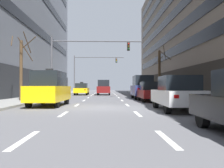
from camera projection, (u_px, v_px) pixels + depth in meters
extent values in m
plane|color=slate|center=(102.00, 108.00, 13.46)|extent=(120.00, 120.00, 0.00)
cube|color=gray|center=(217.00, 106.00, 13.64)|extent=(3.43, 80.00, 0.14)
cube|color=silver|center=(24.00, 140.00, 5.42)|extent=(0.16, 2.00, 0.01)
cube|color=silver|center=(63.00, 114.00, 10.42)|extent=(0.16, 2.00, 0.01)
cube|color=silver|center=(77.00, 105.00, 15.42)|extent=(0.16, 2.00, 0.01)
cube|color=silver|center=(84.00, 100.00, 20.41)|extent=(0.16, 2.00, 0.01)
cube|color=silver|center=(88.00, 98.00, 25.41)|extent=(0.16, 2.00, 0.01)
cube|color=silver|center=(91.00, 96.00, 30.41)|extent=(0.16, 2.00, 0.01)
cube|color=silver|center=(93.00, 94.00, 35.41)|extent=(0.16, 2.00, 0.01)
cube|color=silver|center=(95.00, 93.00, 40.41)|extent=(0.16, 2.00, 0.01)
cube|color=silver|center=(96.00, 93.00, 45.40)|extent=(0.16, 2.00, 0.01)
cube|color=silver|center=(167.00, 139.00, 5.51)|extent=(0.16, 2.00, 0.01)
cube|color=silver|center=(138.00, 114.00, 10.51)|extent=(0.16, 2.00, 0.01)
cube|color=silver|center=(127.00, 105.00, 15.51)|extent=(0.16, 2.00, 0.01)
cube|color=silver|center=(122.00, 100.00, 20.50)|extent=(0.16, 2.00, 0.01)
cube|color=silver|center=(119.00, 98.00, 25.50)|extent=(0.16, 2.00, 0.01)
cube|color=silver|center=(117.00, 96.00, 30.50)|extent=(0.16, 2.00, 0.01)
cube|color=silver|center=(115.00, 94.00, 35.50)|extent=(0.16, 2.00, 0.01)
cube|color=silver|center=(114.00, 93.00, 40.49)|extent=(0.16, 2.00, 0.01)
cube|color=silver|center=(113.00, 93.00, 45.49)|extent=(0.16, 2.00, 0.01)
cylinder|color=black|center=(77.00, 92.00, 34.75)|extent=(0.22, 0.65, 0.65)
cylinder|color=black|center=(88.00, 92.00, 34.79)|extent=(0.22, 0.65, 0.65)
cylinder|color=black|center=(75.00, 93.00, 32.08)|extent=(0.22, 0.65, 0.65)
cylinder|color=black|center=(87.00, 93.00, 32.12)|extent=(0.22, 0.65, 0.65)
cube|color=yellow|center=(82.00, 90.00, 33.44)|extent=(1.83, 4.36, 0.63)
cube|color=black|center=(82.00, 86.00, 33.25)|extent=(1.59, 1.88, 0.67)
cube|color=white|center=(79.00, 89.00, 35.56)|extent=(0.20, 0.08, 0.14)
cube|color=red|center=(75.00, 90.00, 31.28)|extent=(0.20, 0.08, 0.14)
cube|color=white|center=(87.00, 89.00, 35.60)|extent=(0.20, 0.08, 0.14)
cube|color=red|center=(85.00, 90.00, 31.32)|extent=(0.20, 0.08, 0.14)
cube|color=black|center=(82.00, 83.00, 33.25)|extent=(0.44, 0.20, 0.18)
cylinder|color=black|center=(43.00, 99.00, 16.12)|extent=(0.25, 0.67, 0.66)
cylinder|color=black|center=(67.00, 99.00, 16.10)|extent=(0.25, 0.67, 0.66)
cylinder|color=black|center=(29.00, 102.00, 13.43)|extent=(0.25, 0.67, 0.66)
cylinder|color=black|center=(57.00, 102.00, 13.40)|extent=(0.25, 0.67, 0.66)
cube|color=yellow|center=(49.00, 93.00, 14.76)|extent=(2.01, 4.46, 0.90)
cube|color=black|center=(49.00, 79.00, 14.77)|extent=(1.70, 2.66, 0.90)
cube|color=white|center=(49.00, 90.00, 16.93)|extent=(0.20, 0.09, 0.14)
cube|color=red|center=(26.00, 92.00, 12.62)|extent=(0.20, 0.09, 0.14)
cube|color=white|center=(67.00, 90.00, 16.91)|extent=(0.20, 0.09, 0.14)
cube|color=red|center=(50.00, 92.00, 12.60)|extent=(0.20, 0.09, 0.14)
cube|color=black|center=(49.00, 70.00, 14.78)|extent=(0.45, 0.22, 0.18)
cylinder|color=black|center=(98.00, 92.00, 34.82)|extent=(0.22, 0.65, 0.65)
cylinder|color=black|center=(109.00, 92.00, 34.85)|extent=(0.22, 0.65, 0.65)
cylinder|color=black|center=(98.00, 93.00, 32.18)|extent=(0.22, 0.65, 0.65)
cylinder|color=black|center=(109.00, 93.00, 32.20)|extent=(0.22, 0.65, 0.65)
cube|color=maroon|center=(104.00, 89.00, 33.52)|extent=(1.85, 4.33, 0.88)
cube|color=black|center=(104.00, 83.00, 33.52)|extent=(1.60, 2.56, 0.88)
cube|color=white|center=(100.00, 88.00, 35.62)|extent=(0.20, 0.08, 0.14)
cube|color=red|center=(99.00, 89.00, 31.39)|extent=(0.20, 0.08, 0.14)
cube|color=white|center=(108.00, 88.00, 35.64)|extent=(0.20, 0.08, 0.14)
cube|color=red|center=(108.00, 89.00, 31.41)|extent=(0.20, 0.08, 0.14)
cylinder|color=black|center=(202.00, 117.00, 7.00)|extent=(0.23, 0.66, 0.65)
cube|color=white|center=(198.00, 100.00, 7.81)|extent=(0.20, 0.08, 0.14)
cylinder|color=black|center=(156.00, 102.00, 13.37)|extent=(0.25, 0.70, 0.69)
cylinder|color=black|center=(186.00, 102.00, 13.37)|extent=(0.25, 0.70, 0.69)
cylinder|color=black|center=(167.00, 106.00, 10.55)|extent=(0.25, 0.70, 0.69)
cylinder|color=black|center=(205.00, 106.00, 10.55)|extent=(0.25, 0.70, 0.69)
cube|color=white|center=(178.00, 97.00, 11.96)|extent=(2.05, 4.66, 0.67)
cube|color=black|center=(179.00, 83.00, 11.76)|extent=(1.73, 2.03, 0.71)
cube|color=white|center=(156.00, 93.00, 14.23)|extent=(0.21, 0.09, 0.15)
cube|color=red|center=(176.00, 97.00, 9.70)|extent=(0.21, 0.09, 0.15)
cube|color=white|center=(178.00, 93.00, 14.23)|extent=(0.21, 0.09, 0.15)
cube|color=red|center=(209.00, 97.00, 9.70)|extent=(0.21, 0.09, 0.15)
cylinder|color=black|center=(139.00, 97.00, 20.41)|extent=(0.22, 0.63, 0.63)
cylinder|color=black|center=(157.00, 97.00, 20.44)|extent=(0.22, 0.63, 0.63)
cylinder|color=black|center=(143.00, 98.00, 17.84)|extent=(0.22, 0.63, 0.63)
cylinder|color=black|center=(164.00, 98.00, 17.87)|extent=(0.22, 0.63, 0.63)
cube|color=maroon|center=(151.00, 94.00, 19.14)|extent=(1.79, 4.21, 0.61)
cube|color=black|center=(151.00, 86.00, 18.96)|extent=(1.54, 1.82, 0.65)
cube|color=white|center=(139.00, 92.00, 21.19)|extent=(0.19, 0.08, 0.13)
cube|color=red|center=(147.00, 93.00, 17.08)|extent=(0.19, 0.08, 0.13)
cube|color=white|center=(153.00, 92.00, 21.21)|extent=(0.19, 0.08, 0.13)
cube|color=red|center=(164.00, 93.00, 17.10)|extent=(0.19, 0.08, 0.13)
cylinder|color=black|center=(132.00, 95.00, 24.65)|extent=(0.24, 0.70, 0.70)
cylinder|color=black|center=(149.00, 95.00, 24.68)|extent=(0.24, 0.70, 0.70)
cylinder|color=black|center=(136.00, 96.00, 21.80)|extent=(0.24, 0.70, 0.70)
cylinder|color=black|center=(154.00, 96.00, 21.83)|extent=(0.24, 0.70, 0.70)
cube|color=navy|center=(143.00, 90.00, 23.24)|extent=(1.99, 4.67, 0.95)
cube|color=black|center=(143.00, 81.00, 23.25)|extent=(1.72, 2.77, 0.95)
cube|color=white|center=(133.00, 88.00, 25.52)|extent=(0.21, 0.09, 0.15)
cube|color=red|center=(139.00, 89.00, 20.95)|extent=(0.21, 0.09, 0.15)
cube|color=white|center=(146.00, 88.00, 25.54)|extent=(0.21, 0.09, 0.15)
cube|color=red|center=(154.00, 89.00, 20.97)|extent=(0.21, 0.09, 0.15)
cylinder|color=#4C4C51|center=(52.00, 66.00, 24.33)|extent=(0.18, 0.18, 6.19)
cylinder|color=#4C4C51|center=(97.00, 41.00, 24.48)|extent=(9.23, 0.12, 0.12)
cube|color=black|center=(128.00, 47.00, 24.56)|extent=(0.28, 0.24, 0.84)
sphere|color=red|center=(129.00, 44.00, 24.42)|extent=(0.17, 0.17, 0.17)
sphere|color=#523505|center=(129.00, 46.00, 24.42)|extent=(0.17, 0.17, 0.17)
sphere|color=#073E10|center=(129.00, 49.00, 24.42)|extent=(0.17, 0.17, 0.17)
cylinder|color=#4C4C51|center=(74.00, 74.00, 42.18)|extent=(0.18, 0.18, 6.54)
cylinder|color=#4C4C51|center=(99.00, 57.00, 42.33)|extent=(8.72, 0.12, 0.12)
cube|color=black|center=(116.00, 60.00, 42.40)|extent=(0.28, 0.24, 0.84)
sphere|color=#4B0704|center=(116.00, 59.00, 42.27)|extent=(0.17, 0.17, 0.17)
sphere|color=orange|center=(116.00, 60.00, 42.26)|extent=(0.17, 0.17, 0.17)
sphere|color=#073E10|center=(116.00, 62.00, 42.26)|extent=(0.17, 0.17, 0.17)
cylinder|color=#4C3823|center=(159.00, 73.00, 26.74)|extent=(0.30, 0.30, 5.06)
cylinder|color=#42301E|center=(158.00, 61.00, 27.33)|extent=(1.19, 0.13, 1.05)
cylinder|color=#42301E|center=(165.00, 55.00, 26.01)|extent=(1.59, 0.97, 0.99)
cylinder|color=#42301E|center=(165.00, 53.00, 26.50)|extent=(0.65, 1.14, 1.55)
cylinder|color=#4C3823|center=(21.00, 70.00, 18.28)|extent=(0.24, 0.24, 4.59)
cylinder|color=#42301E|center=(12.00, 41.00, 18.08)|extent=(0.47, 1.32, 1.01)
cylinder|color=#42301E|center=(27.00, 43.00, 18.19)|extent=(0.33, 1.07, 1.49)
cylinder|color=#42301E|center=(28.00, 43.00, 19.01)|extent=(1.48, 0.64, 1.04)
cylinder|color=#42301E|center=(25.00, 49.00, 17.90)|extent=(0.90, 1.00, 1.70)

